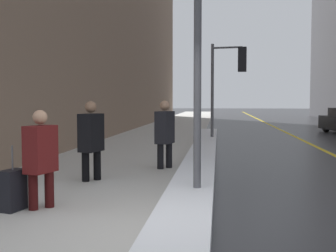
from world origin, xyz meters
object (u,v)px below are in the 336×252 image
object	(u,v)px
traffic_light_near	(231,71)
pedestrian_trailing	(91,137)
pedestrian_in_glasses	(41,154)
rolling_suitcase	(13,190)
pedestrian_nearside	(165,131)

from	to	relation	value
traffic_light_near	pedestrian_trailing	xyz separation A→B (m)	(-2.92, -7.87, -1.79)
pedestrian_in_glasses	rolling_suitcase	distance (m)	0.64
pedestrian_trailing	pedestrian_nearside	distance (m)	2.08
pedestrian_in_glasses	traffic_light_near	bearing A→B (deg)	178.52
pedestrian_nearside	rolling_suitcase	xyz separation A→B (m)	(-1.68, -3.99, -0.58)
pedestrian_trailing	pedestrian_nearside	size ratio (longest dim) A/B	0.99
pedestrian_in_glasses	pedestrian_nearside	distance (m)	4.06
pedestrian_in_glasses	pedestrian_nearside	world-z (taller)	pedestrian_nearside
rolling_suitcase	pedestrian_in_glasses	bearing A→B (deg)	128.72
traffic_light_near	pedestrian_trailing	size ratio (longest dim) A/B	2.34
traffic_light_near	rolling_suitcase	distance (m)	10.99
traffic_light_near	pedestrian_trailing	world-z (taller)	traffic_light_near
traffic_light_near	pedestrian_nearside	xyz separation A→B (m)	(-1.68, -6.21, -1.79)
pedestrian_in_glasses	pedestrian_nearside	xyz separation A→B (m)	(1.33, 3.83, 0.07)
rolling_suitcase	pedestrian_nearside	bearing A→B (deg)	172.34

